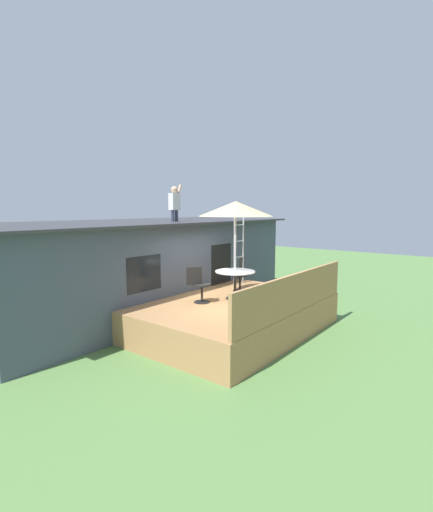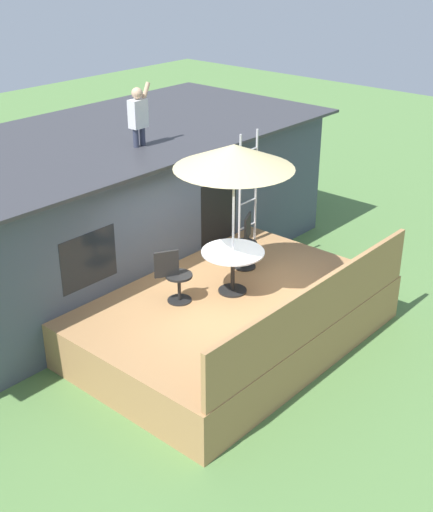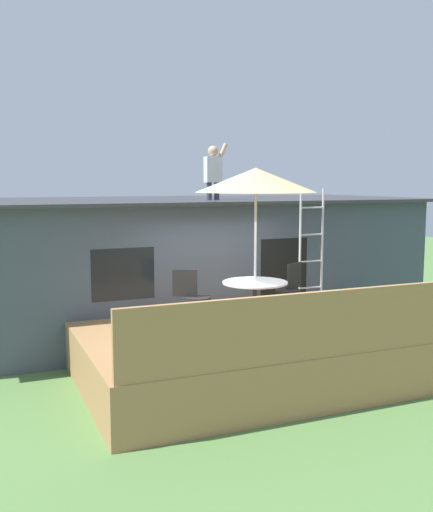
% 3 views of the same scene
% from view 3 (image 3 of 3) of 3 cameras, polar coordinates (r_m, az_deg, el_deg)
% --- Properties ---
extents(ground_plane, '(40.00, 40.00, 0.00)m').
position_cam_3_polar(ground_plane, '(9.56, 2.89, -11.83)').
color(ground_plane, '#567F42').
extents(house, '(10.50, 4.50, 2.77)m').
position_cam_3_polar(house, '(12.50, -4.23, -0.74)').
color(house, '#424C5B').
rests_on(house, ground).
extents(deck, '(5.14, 3.55, 0.80)m').
position_cam_3_polar(deck, '(9.44, 2.91, -9.54)').
color(deck, '#A87A4C').
rests_on(deck, ground).
extents(deck_railing, '(5.04, 0.08, 0.90)m').
position_cam_3_polar(deck_railing, '(7.75, 8.51, -6.83)').
color(deck_railing, '#A87A4C').
rests_on(deck_railing, deck).
extents(patio_table, '(1.04, 1.04, 0.74)m').
position_cam_3_polar(patio_table, '(9.36, 3.76, -3.47)').
color(patio_table, black).
rests_on(patio_table, deck).
extents(patio_umbrella, '(1.90, 1.90, 2.54)m').
position_cam_3_polar(patio_umbrella, '(9.20, 3.85, 7.37)').
color(patio_umbrella, silver).
rests_on(patio_umbrella, deck).
extents(step_ladder, '(0.52, 0.04, 2.20)m').
position_cam_3_polar(step_ladder, '(11.03, 9.21, 0.79)').
color(step_ladder, silver).
rests_on(step_ladder, deck).
extents(person_figure, '(0.47, 0.20, 1.11)m').
position_cam_3_polar(person_figure, '(11.57, -0.30, 8.50)').
color(person_figure, '#33384C').
rests_on(person_figure, house).
extents(patio_chair_left, '(0.58, 0.44, 0.92)m').
position_cam_3_polar(patio_chair_left, '(9.48, -2.33, -4.12)').
color(patio_chair_left, black).
rests_on(patio_chair_left, deck).
extents(patio_chair_right, '(0.59, 0.44, 0.92)m').
position_cam_3_polar(patio_chair_right, '(10.21, 7.17, -3.34)').
color(patio_chair_right, black).
rests_on(patio_chair_right, deck).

